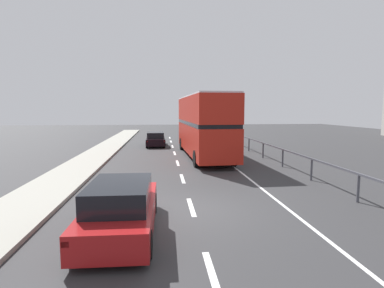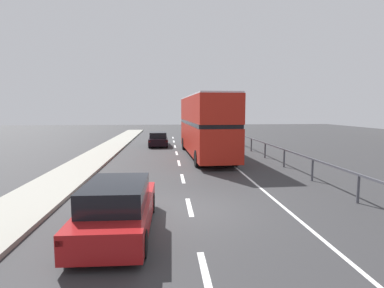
% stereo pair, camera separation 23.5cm
% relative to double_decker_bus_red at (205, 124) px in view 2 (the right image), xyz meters
% --- Properties ---
extents(ground_plane, '(74.22, 120.00, 0.10)m').
position_rel_double_decker_bus_red_xyz_m(ground_plane, '(-1.99, -11.68, -2.38)').
color(ground_plane, '#303032').
extents(near_sidewalk_kerb, '(2.41, 80.00, 0.14)m').
position_rel_double_decker_bus_red_xyz_m(near_sidewalk_kerb, '(-7.71, -11.68, -2.26)').
color(near_sidewalk_kerb, gray).
rests_on(near_sidewalk_kerb, ground).
extents(lane_paint_markings, '(3.39, 46.00, 0.01)m').
position_rel_double_decker_bus_red_xyz_m(lane_paint_markings, '(0.06, -3.43, -2.33)').
color(lane_paint_markings, silver).
rests_on(lane_paint_markings, ground).
extents(bridge_side_railing, '(0.10, 42.00, 1.08)m').
position_rel_double_decker_bus_red_xyz_m(bridge_side_railing, '(4.10, -2.68, -1.46)').
color(bridge_side_railing, '#474850').
rests_on(bridge_side_railing, ground).
extents(double_decker_bus_red, '(2.92, 11.12, 4.36)m').
position_rel_double_decker_bus_red_xyz_m(double_decker_bus_red, '(0.00, 0.00, 0.00)').
color(double_decker_bus_red, '#AE1F13').
rests_on(double_decker_bus_red, ground).
extents(hatchback_car_near, '(1.87, 4.55, 1.44)m').
position_rel_double_decker_bus_red_xyz_m(hatchback_car_near, '(-4.11, -13.42, -1.64)').
color(hatchback_car_near, maroon).
rests_on(hatchback_car_near, ground).
extents(sedan_car_ahead, '(1.83, 4.61, 1.31)m').
position_rel_double_decker_bus_red_xyz_m(sedan_car_ahead, '(-3.55, 7.04, -1.70)').
color(sedan_car_ahead, black).
rests_on(sedan_car_ahead, ground).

